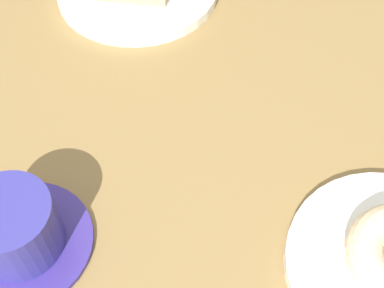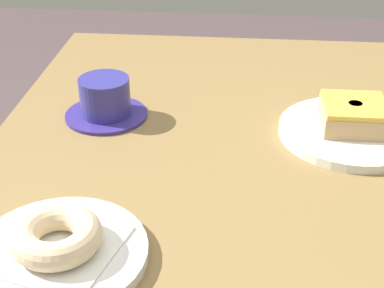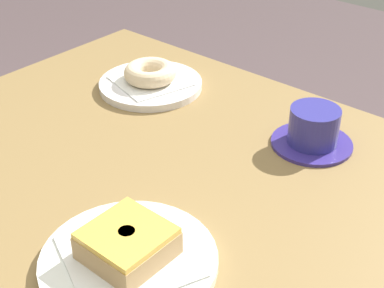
# 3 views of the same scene
# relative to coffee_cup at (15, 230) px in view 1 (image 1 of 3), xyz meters

# --- Properties ---
(table) EXTENTS (1.08, 0.83, 0.72)m
(table) POSITION_rel_coffee_cup_xyz_m (-0.12, -0.24, -0.12)
(table) COLOR olive
(table) RESTS_ON ground_plane
(coffee_cup) EXTENTS (0.14, 0.14, 0.07)m
(coffee_cup) POSITION_rel_coffee_cup_xyz_m (0.00, 0.00, 0.00)
(coffee_cup) COLOR navy
(coffee_cup) RESTS_ON table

